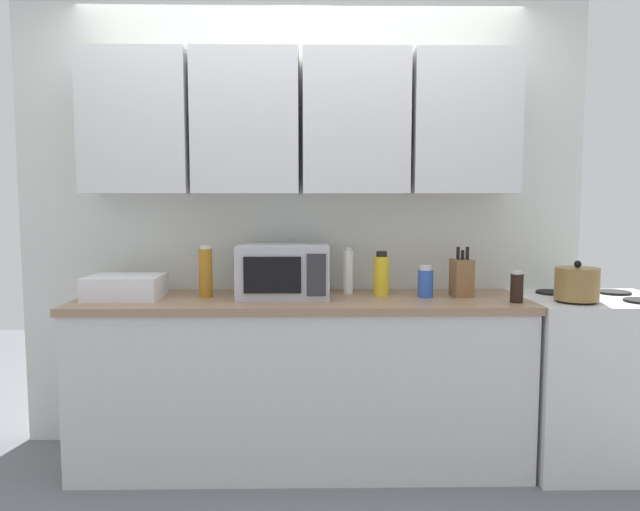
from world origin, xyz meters
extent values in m
cube|color=silver|center=(0.00, 0.03, 1.30)|extent=(3.23, 0.06, 2.60)
cube|color=silver|center=(-0.87, -0.15, 1.83)|extent=(0.56, 0.33, 0.75)
cube|color=silver|center=(-0.29, -0.15, 1.83)|extent=(0.56, 0.33, 0.75)
cube|color=silver|center=(0.29, -0.15, 1.83)|extent=(0.56, 0.33, 0.75)
cube|color=silver|center=(0.87, -0.15, 1.83)|extent=(0.56, 0.33, 0.75)
cube|color=silver|center=(0.00, -0.30, 0.43)|extent=(2.33, 0.60, 0.86)
cube|color=#9E7A5B|center=(0.00, -0.30, 0.88)|extent=(2.36, 0.63, 0.04)
cube|color=silver|center=(1.57, -0.32, 0.45)|extent=(0.76, 0.64, 0.90)
cylinder|color=black|center=(1.40, -0.46, 0.91)|extent=(0.18, 0.18, 0.01)
cylinder|color=black|center=(1.40, -0.18, 0.91)|extent=(0.18, 0.18, 0.01)
cylinder|color=black|center=(1.74, -0.18, 0.91)|extent=(0.18, 0.18, 0.01)
cylinder|color=olive|center=(1.40, -0.46, 0.99)|extent=(0.21, 0.21, 0.16)
sphere|color=black|center=(1.40, -0.46, 1.09)|extent=(0.04, 0.04, 0.04)
cube|color=#B7B7BC|center=(-0.09, -0.26, 1.04)|extent=(0.48, 0.36, 0.28)
cube|color=black|center=(-0.14, -0.45, 1.04)|extent=(0.29, 0.01, 0.18)
cube|color=#2D2D33|center=(0.08, -0.45, 1.04)|extent=(0.10, 0.01, 0.21)
cube|color=silver|center=(-0.93, -0.30, 0.96)|extent=(0.38, 0.30, 0.12)
cube|color=brown|center=(0.86, -0.27, 1.00)|extent=(0.11, 0.13, 0.20)
cylinder|color=black|center=(0.84, -0.28, 1.13)|extent=(0.02, 0.02, 0.07)
cylinder|color=black|center=(0.86, -0.28, 1.13)|extent=(0.02, 0.02, 0.05)
cylinder|color=black|center=(0.89, -0.28, 1.13)|extent=(0.02, 0.02, 0.07)
cylinder|color=#AD701E|center=(-0.51, -0.27, 1.03)|extent=(0.07, 0.07, 0.26)
cylinder|color=silver|center=(-0.51, -0.27, 1.17)|extent=(0.06, 0.06, 0.02)
cylinder|color=gold|center=(0.43, -0.23, 1.01)|extent=(0.08, 0.08, 0.21)
cylinder|color=black|center=(0.43, -0.23, 1.13)|extent=(0.06, 0.06, 0.03)
cylinder|color=white|center=(0.26, -0.16, 1.02)|extent=(0.05, 0.05, 0.24)
cylinder|color=silver|center=(0.26, -0.16, 1.15)|extent=(0.03, 0.03, 0.02)
cylinder|color=black|center=(1.09, -0.46, 0.97)|extent=(0.06, 0.06, 0.14)
cylinder|color=silver|center=(1.09, -0.46, 1.05)|extent=(0.05, 0.05, 0.02)
cylinder|color=#2D56B7|center=(0.66, -0.29, 0.97)|extent=(0.08, 0.08, 0.14)
cylinder|color=silver|center=(0.66, -0.29, 1.06)|extent=(0.06, 0.06, 0.02)
camera|label=1|loc=(0.05, -3.29, 1.40)|focal=32.06mm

